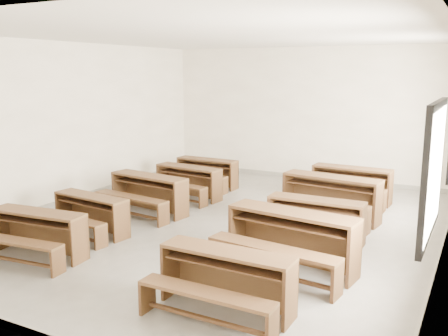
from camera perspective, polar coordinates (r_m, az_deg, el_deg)
The scene contains 11 objects.
room at distance 8.34m, azimuth 0.55°, elevation 7.68°, with size 8.50×8.50×3.20m.
desk_set_0 at distance 7.65m, azimuth -20.70°, elevation -6.74°, with size 1.55×0.91×0.67m.
desk_set_1 at distance 8.47m, azimuth -15.13°, elevation -4.84°, with size 1.49×0.89×0.64m.
desk_set_2 at distance 9.44m, azimuth -8.76°, elevation -2.64°, with size 1.69×1.02×0.72m.
desk_set_3 at distance 10.47m, azimuth -4.22°, elevation -1.36°, with size 1.57×0.95×0.67m.
desk_set_4 at distance 11.44m, azimuth -2.05°, elevation -0.33°, with size 1.47×0.78×0.65m.
desk_set_5 at distance 5.62m, azimuth 0.09°, elevation -12.31°, with size 1.55×0.82×0.69m.
desk_set_6 at distance 6.76m, azimuth 7.57°, elevation -7.77°, with size 1.87×1.12×0.80m.
desk_set_7 at distance 7.93m, azimuth 10.34°, elevation -5.55°, with size 1.51×0.80×0.68m.
desk_set_8 at distance 9.11m, azimuth 12.01°, elevation -3.00°, with size 1.85×1.11×0.79m.
desk_set_9 at distance 10.45m, azimuth 14.30°, elevation -1.56°, with size 1.62×0.89×0.71m.
Camera 1 is at (3.91, -7.40, 2.63)m, focal length 40.00 mm.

